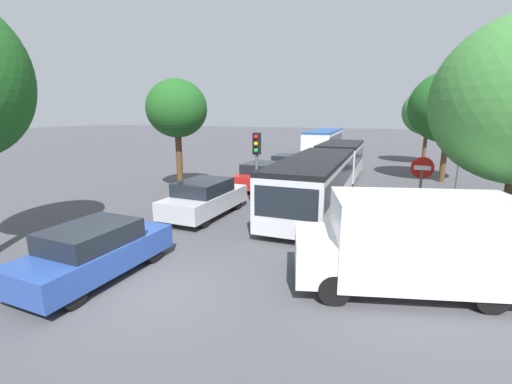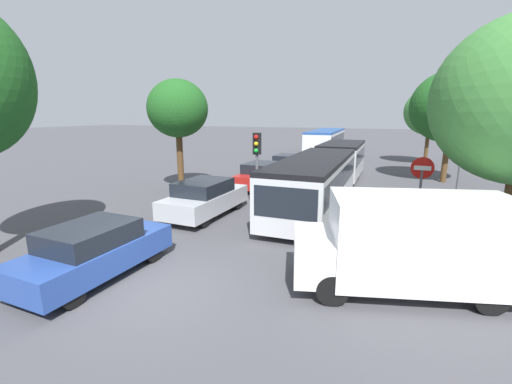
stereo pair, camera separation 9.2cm
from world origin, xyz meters
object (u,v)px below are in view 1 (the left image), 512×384
Objects in this scene: articulated_bus at (328,169)px; queued_car_red at (262,175)px; white_van at (412,241)px; traffic_light at (257,154)px; tree_right_far at (428,112)px; queued_car_graphite at (286,164)px; queued_car_blue at (95,251)px; tree_right_mid at (449,109)px; tree_left_mid at (177,109)px; city_bus_rear at (324,140)px; no_entry_sign at (420,186)px; queued_car_silver at (205,198)px; direction_sign_post at (461,153)px.

articulated_bus is 3.69× the size of queued_car_red.
white_van is 7.82m from traffic_light.
white_van is at bearing -94.42° from tree_right_far.
articulated_bus is 6.80m from queued_car_graphite.
tree_right_far reaches higher than traffic_light.
tree_right_mid is at bearing -27.31° from queued_car_blue.
tree_right_mid reaches higher than queued_car_blue.
queued_car_graphite is at bearing -79.02° from white_van.
queued_car_graphite is 16.74m from white_van.
white_van is 0.89× the size of tree_left_mid.
tree_left_mid is at bearing -149.66° from tree_right_mid.
articulated_bus is 5.09m from traffic_light.
queued_car_blue is 11.12m from tree_left_mid.
articulated_bus is 19.35m from city_bus_rear.
queued_car_graphite is 1.15× the size of traffic_light.
articulated_bus is at bearing -134.54° from tree_right_mid.
tree_left_mid is at bearing -121.77° from traffic_light.
tree_right_mid reaches higher than no_entry_sign.
queued_car_blue is at bearing -178.71° from queued_car_red.
traffic_light is at bearing -101.19° from no_entry_sign.
queued_car_silver is at bearing 177.20° from city_bus_rear.
tree_right_mid is (9.79, 17.76, 3.74)m from queued_car_blue.
tree_right_mid is (13.76, 8.05, 0.05)m from tree_left_mid.
direction_sign_post is 0.60× the size of tree_left_mid.
city_bus_rear is 1.87× the size of tree_right_far.
city_bus_rear is 13.47m from queued_car_graphite.
tree_right_mid reaches higher than traffic_light.
queued_car_blue is 7.87m from white_van.
tree_left_mid reaches higher than traffic_light.
direction_sign_post reaches higher than queued_car_graphite.
tree_right_mid is 8.31m from tree_right_far.
city_bus_rear is 23.47m from traffic_light.
tree_right_far is at bearing 175.70° from no_entry_sign.
tree_right_mid reaches higher than tree_right_far.
tree_right_far is (1.83, 23.75, 3.11)m from white_van.
white_van is (7.69, -3.60, 0.48)m from queued_car_silver.
tree_right_far reaches higher than queued_car_silver.
queued_car_blue is 11.85m from queued_car_red.
city_bus_rear is at bearing 1.10° from queued_car_graphite.
tree_right_mid is at bearing -86.91° from tree_right_far.
tree_left_mid reaches higher than queued_car_silver.
queued_car_graphite is 0.58× the size of tree_right_mid.
queued_car_blue is 1.15× the size of direction_sign_post.
city_bus_rear is 2.84× the size of queued_car_blue.
direction_sign_post is 0.57× the size of tree_right_far.
tree_right_far is (9.34, 26.05, 3.63)m from queued_car_blue.
queued_car_blue is (-3.82, -11.69, -0.63)m from articulated_bus.
no_entry_sign is (7.84, 6.02, 1.16)m from queued_car_blue.
articulated_bus is 12.31m from queued_car_blue.
articulated_bus is 2.96× the size of white_van.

